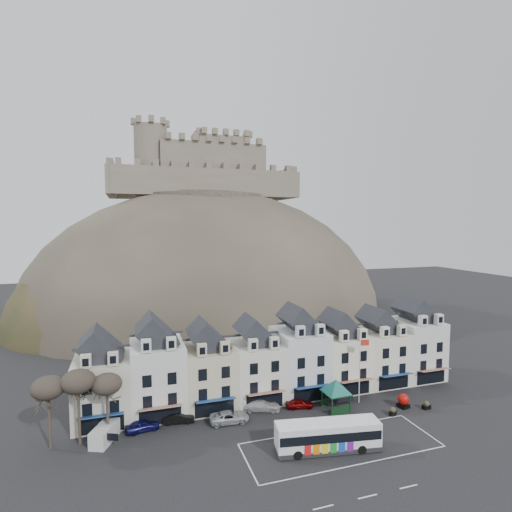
{
  "coord_description": "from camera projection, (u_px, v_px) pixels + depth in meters",
  "views": [
    {
      "loc": [
        -20.28,
        -36.71,
        24.93
      ],
      "look_at": [
        -0.74,
        24.0,
        19.68
      ],
      "focal_mm": 28.0,
      "sensor_mm": 36.0,
      "label": 1
    }
  ],
  "objects": [
    {
      "name": "tree_left_mid",
      "position": [
        78.0,
        382.0,
        44.5
      ],
      "size": [
        3.78,
        3.78,
        8.64
      ],
      "color": "#322B20",
      "rests_on": "ground"
    },
    {
      "name": "flagpole",
      "position": [
        360.0,
        366.0,
        55.14
      ],
      "size": [
        1.31,
        0.35,
        9.2
      ],
      "rotation": [
        0.0,
        0.0,
        -0.21
      ],
      "color": "silver",
      "rests_on": "ground"
    },
    {
      "name": "planter_east",
      "position": [
        426.0,
        405.0,
        53.59
      ],
      "size": [
        1.12,
        0.78,
        1.11
      ],
      "rotation": [
        0.0,
        0.0,
        -0.01
      ],
      "color": "black",
      "rests_on": "ground"
    },
    {
      "name": "castle",
      "position": [
        204.0,
        169.0,
        111.96
      ],
      "size": [
        50.2,
        22.2,
        22.0
      ],
      "color": "#67604F",
      "rests_on": "ground"
    },
    {
      "name": "car_black",
      "position": [
        179.0,
        418.0,
        49.88
      ],
      "size": [
        4.11,
        1.92,
        1.3
      ],
      "primitive_type": "imported",
      "rotation": [
        0.0,
        0.0,
        1.43
      ],
      "color": "black",
      "rests_on": "ground"
    },
    {
      "name": "bus",
      "position": [
        328.0,
        435.0,
        43.73
      ],
      "size": [
        11.78,
        4.5,
        3.25
      ],
      "rotation": [
        0.0,
        0.0,
        -0.16
      ],
      "color": "#262628",
      "rests_on": "ground"
    },
    {
      "name": "tree_left_near",
      "position": [
        107.0,
        385.0,
        45.47
      ],
      "size": [
        3.43,
        3.43,
        7.84
      ],
      "color": "#322B20",
      "rests_on": "ground"
    },
    {
      "name": "white_van",
      "position": [
        105.0,
        434.0,
        45.52
      ],
      "size": [
        3.33,
        4.53,
        1.9
      ],
      "rotation": [
        0.0,
        0.0,
        -0.42
      ],
      "color": "silver",
      "rests_on": "ground"
    },
    {
      "name": "tree_left_far",
      "position": [
        48.0,
        388.0,
        43.61
      ],
      "size": [
        3.61,
        3.61,
        8.24
      ],
      "color": "#322B20",
      "rests_on": "ground"
    },
    {
      "name": "bus_shelter",
      "position": [
        336.0,
        386.0,
        53.19
      ],
      "size": [
        6.55,
        6.55,
        4.16
      ],
      "rotation": [
        0.0,
        0.0,
        0.03
      ],
      "color": "black",
      "rests_on": "ground"
    },
    {
      "name": "red_buoy",
      "position": [
        403.0,
        400.0,
        54.01
      ],
      "size": [
        1.55,
        1.55,
        1.91
      ],
      "rotation": [
        0.0,
        0.0,
        0.24
      ],
      "color": "black",
      "rests_on": "ground"
    },
    {
      "name": "castle_hill",
      "position": [
        213.0,
        314.0,
        108.86
      ],
      "size": [
        100.0,
        76.0,
        68.0
      ],
      "color": "#38322B",
      "rests_on": "ground"
    },
    {
      "name": "car_silver",
      "position": [
        229.0,
        417.0,
        49.97
      ],
      "size": [
        5.0,
        2.55,
        1.38
      ],
      "primitive_type": "imported",
      "rotation": [
        0.0,
        0.0,
        1.52
      ],
      "color": "#B3B6BB",
      "rests_on": "ground"
    },
    {
      "name": "car_navy",
      "position": [
        143.0,
        426.0,
        47.86
      ],
      "size": [
        4.22,
        2.25,
        1.37
      ],
      "primitive_type": "imported",
      "rotation": [
        0.0,
        0.0,
        1.74
      ],
      "color": "#0D0D42",
      "rests_on": "ground"
    },
    {
      "name": "planter_west",
      "position": [
        393.0,
        411.0,
        51.85
      ],
      "size": [
        1.2,
        0.94,
        1.08
      ],
      "rotation": [
        0.0,
        0.0,
        0.43
      ],
      "color": "black",
      "rests_on": "ground"
    },
    {
      "name": "townhouse_terrace",
      "position": [
        279.0,
        359.0,
        57.83
      ],
      "size": [
        54.4,
        9.35,
        11.8
      ],
      "color": "beige",
      "rests_on": "ground"
    },
    {
      "name": "car_charcoal",
      "position": [
        338.0,
        398.0,
        55.51
      ],
      "size": [
        4.35,
        1.81,
        1.4
      ],
      "primitive_type": "imported",
      "rotation": [
        0.0,
        0.0,
        1.65
      ],
      "color": "black",
      "rests_on": "ground"
    },
    {
      "name": "car_maroon",
      "position": [
        300.0,
        404.0,
        53.85
      ],
      "size": [
        3.87,
        2.16,
        1.24
      ],
      "primitive_type": "imported",
      "rotation": [
        0.0,
        0.0,
        1.37
      ],
      "color": "#5F0505",
      "rests_on": "ground"
    },
    {
      "name": "coach_bay_markings",
      "position": [
        341.0,
        445.0,
        44.87
      ],
      "size": [
        22.0,
        7.5,
        0.01
      ],
      "primitive_type": "cube",
      "color": "silver",
      "rests_on": "ground"
    },
    {
      "name": "ground",
      "position": [
        330.0,
        454.0,
        43.07
      ],
      "size": [
        300.0,
        300.0,
        0.0
      ],
      "primitive_type": "plane",
      "color": "black",
      "rests_on": "ground"
    },
    {
      "name": "car_white",
      "position": [
        261.0,
        405.0,
        53.21
      ],
      "size": [
        5.47,
        3.56,
        1.47
      ],
      "primitive_type": "imported",
      "rotation": [
        0.0,
        0.0,
        1.25
      ],
      "color": "silver",
      "rests_on": "ground"
    }
  ]
}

